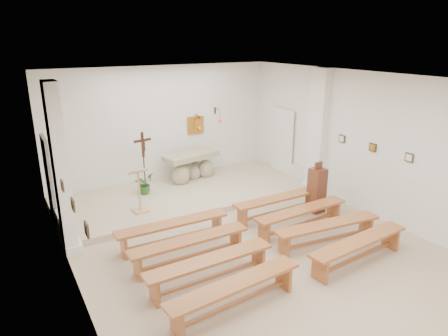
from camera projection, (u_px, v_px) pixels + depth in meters
ground at (257, 250)px, 8.36m from camera, size 7.00×10.00×0.00m
wall_left at (74, 208)px, 6.15m from camera, size 0.02×10.00×3.50m
wall_right at (380, 148)px, 9.48m from camera, size 0.02×10.00×3.50m
wall_back at (164, 125)px, 11.91m from camera, size 7.00×0.02×3.50m
ceiling at (262, 81)px, 7.27m from camera, size 7.00×10.00×0.02m
sanctuary_platform at (186, 194)px, 11.21m from camera, size 6.98×3.00×0.15m
pilaster_left at (61, 171)px, 7.85m from camera, size 0.26×0.55×3.50m
pilaster_right at (318, 132)px, 11.06m from camera, size 0.26×0.55×3.50m
gold_wall_relief at (196, 125)px, 12.42m from camera, size 0.55×0.04×0.55m
sanctuary_lamp at (219, 119)px, 12.50m from camera, size 0.11×0.36×0.44m
station_frame_left_front at (87, 230)px, 5.51m from camera, size 0.03×0.20×0.20m
station_frame_left_mid at (73, 205)px, 6.33m from camera, size 0.03×0.20×0.20m
station_frame_left_rear at (62, 186)px, 7.15m from camera, size 0.03×0.20×0.20m
station_frame_right_front at (409, 158)px, 8.82m from camera, size 0.03×0.20×0.20m
station_frame_right_mid at (373, 147)px, 9.64m from camera, size 0.03×0.20×0.20m
station_frame_right_rear at (342, 139)px, 10.46m from camera, size 0.03×0.20×0.20m
radiator_left at (61, 226)px, 8.85m from camera, size 0.10×0.85×0.52m
radiator_right at (300, 175)px, 12.13m from camera, size 0.10×0.85×0.52m
altar at (191, 168)px, 12.08m from camera, size 1.79×0.97×0.87m
lectern at (139, 190)px, 9.70m from camera, size 0.44×0.38×1.15m
crucifix_stand at (144, 158)px, 10.91m from camera, size 0.51×0.22×1.68m
potted_plant at (144, 184)px, 10.94m from camera, size 0.67×0.66×0.57m
donation_pedestal at (317, 190)px, 10.07m from camera, size 0.38×0.38×1.33m
bench_left_front at (173, 228)px, 8.50m from camera, size 2.47×0.45×0.52m
bench_right_front at (279, 202)px, 9.85m from camera, size 2.46×0.39×0.52m
bench_left_second at (190, 245)px, 7.80m from camera, size 2.46×0.40×0.52m
bench_right_second at (301, 214)px, 9.15m from camera, size 2.47×0.47×0.52m
bench_left_third at (210, 265)px, 7.11m from camera, size 2.47×0.43×0.52m
bench_right_third at (328, 229)px, 8.46m from camera, size 2.49×0.67×0.52m
bench_left_fourth at (235, 290)px, 6.41m from camera, size 2.48×0.59×0.52m
bench_right_fourth at (359, 246)px, 7.76m from camera, size 2.48×0.56×0.52m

